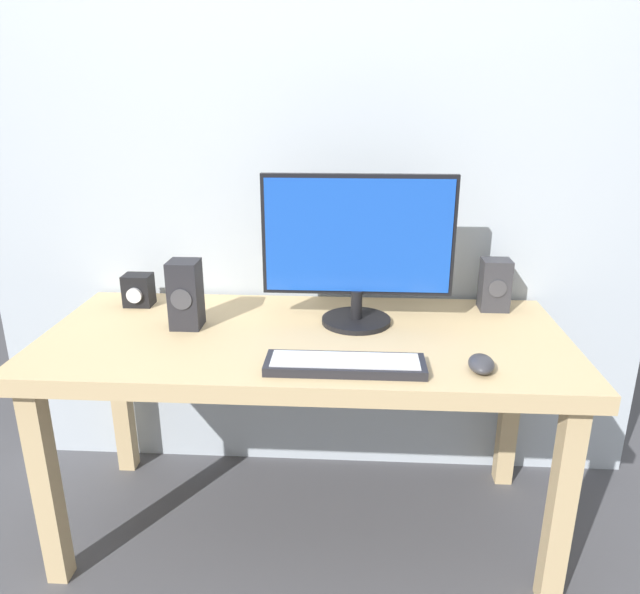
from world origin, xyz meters
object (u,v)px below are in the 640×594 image
Objects in this scene: speaker_right at (495,285)px; audio_controller at (138,290)px; mouse at (481,364)px; speaker_left at (186,294)px; keyboard_primary at (345,364)px; desk at (305,356)px; monitor at (358,246)px.

audio_controller is (-1.22, -0.03, -0.03)m from speaker_right.
speaker_left is at bearing 168.35° from mouse.
audio_controller is (-0.73, 0.47, 0.04)m from keyboard_primary.
audio_controller is at bearing 147.35° from keyboard_primary.
desk is at bearing 160.40° from mouse.
speaker_left is (-1.00, -0.22, 0.02)m from speaker_right.
speaker_right is (0.63, 0.26, 0.16)m from desk.
audio_controller is (-0.22, 0.19, -0.05)m from speaker_left.
monitor is at bearing 85.18° from keyboard_primary.
keyboard_primary is at bearing -172.59° from mouse.
speaker_left is (-0.37, 0.04, 0.18)m from desk.
keyboard_primary is (0.13, -0.24, 0.09)m from desk.
keyboard_primary is 2.44× the size of speaker_right.
audio_controller is at bearing 162.80° from mouse.
speaker_right is at bearing 45.09° from keyboard_primary.
monitor reaches higher than mouse.
monitor is at bearing 7.65° from speaker_left.
audio_controller is (-0.76, 0.12, -0.20)m from monitor.
mouse is 0.51m from speaker_right.
desk is at bearing -145.60° from monitor.
mouse is at bearing -105.56° from speaker_right.
keyboard_primary reaches higher than desk.
desk is 0.38m from monitor.
monitor is 0.52m from speaker_right.
keyboard_primary is at bearing -134.91° from speaker_right.
mouse is at bearing -22.60° from audio_controller.
monitor reaches higher than audio_controller.
mouse is 0.60× the size of speaker_right.
mouse is 0.91m from speaker_left.
speaker_right is at bearing 22.34° from desk.
speaker_left reaches higher than keyboard_primary.
audio_controller reaches higher than mouse.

